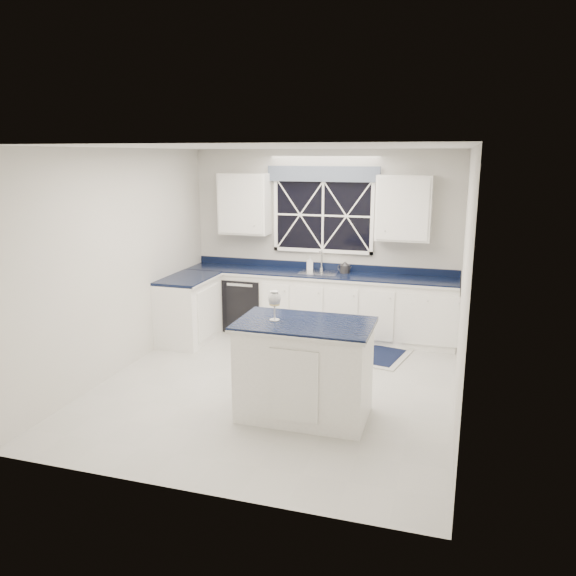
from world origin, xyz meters
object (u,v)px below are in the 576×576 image
(faucet, at_px, (321,260))
(wine_glass, at_px, (274,300))
(island, at_px, (304,369))
(soap_bottle, at_px, (310,263))
(dishwasher, at_px, (248,302))
(kettle, at_px, (345,268))

(faucet, height_order, wine_glass, wine_glass)
(faucet, distance_m, wine_glass, 2.87)
(island, distance_m, soap_bottle, 2.99)
(island, relative_size, wine_glass, 4.47)
(dishwasher, bearing_deg, soap_bottle, 13.49)
(kettle, xyz_separation_m, soap_bottle, (-0.56, 0.12, 0.02))
(faucet, relative_size, kettle, 1.31)
(island, xyz_separation_m, soap_bottle, (-0.69, 2.86, 0.54))
(faucet, height_order, island, faucet)
(faucet, bearing_deg, island, -79.81)
(island, bearing_deg, dishwasher, 121.42)
(kettle, relative_size, wine_glass, 0.76)
(island, bearing_deg, wine_glass, -174.94)
(dishwasher, bearing_deg, kettle, 3.94)
(faucet, relative_size, island, 0.22)
(dishwasher, xyz_separation_m, faucet, (1.10, 0.19, 0.69))
(kettle, distance_m, soap_bottle, 0.57)
(faucet, relative_size, wine_glass, 1.00)
(faucet, distance_m, soap_bottle, 0.19)
(wine_glass, bearing_deg, kettle, 86.51)
(dishwasher, relative_size, faucet, 2.72)
(dishwasher, height_order, soap_bottle, soap_bottle)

